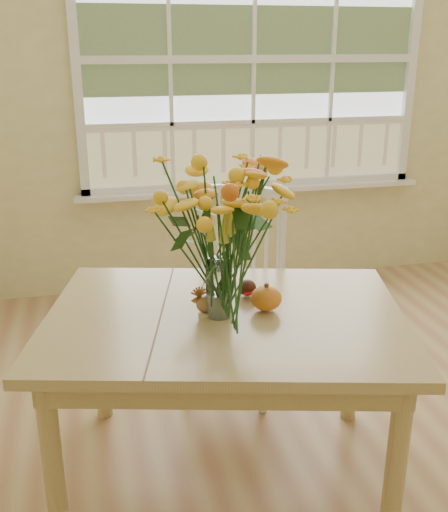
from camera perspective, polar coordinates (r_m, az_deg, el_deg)
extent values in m
cube|color=#AD7B53|center=(2.64, 16.19, -20.19)|extent=(4.00, 4.50, 0.01)
cube|color=#D4C987|center=(4.14, 2.67, 15.48)|extent=(4.00, 0.02, 2.70)
cube|color=silver|center=(4.11, 2.78, 18.25)|extent=(2.20, 0.00, 1.60)
cube|color=white|center=(4.17, 2.79, 6.34)|extent=(2.42, 0.12, 0.03)
cube|color=tan|center=(2.23, 0.12, -5.98)|extent=(1.50, 1.23, 0.04)
cube|color=tan|center=(2.26, 0.11, -7.58)|extent=(1.36, 1.08, 0.10)
cylinder|color=tan|center=(2.18, -15.99, -18.45)|extent=(0.07, 0.07, 0.67)
cylinder|color=tan|center=(2.80, -11.67, -8.92)|extent=(0.07, 0.07, 0.67)
cylinder|color=tan|center=(2.17, 16.05, -18.73)|extent=(0.07, 0.07, 0.67)
cylinder|color=tan|center=(2.79, 12.15, -9.07)|extent=(0.07, 0.07, 0.67)
cube|color=white|center=(2.90, 0.75, -4.50)|extent=(0.61, 0.60, 0.05)
cube|color=white|center=(2.97, 1.73, 1.36)|extent=(0.41, 0.26, 0.51)
cylinder|color=white|center=(2.92, -3.53, -9.66)|extent=(0.04, 0.04, 0.44)
cylinder|color=white|center=(3.20, -1.45, -6.91)|extent=(0.04, 0.04, 0.44)
cylinder|color=white|center=(2.83, 3.22, -10.68)|extent=(0.04, 0.04, 0.44)
cylinder|color=white|center=(3.11, 4.71, -7.74)|extent=(0.04, 0.04, 0.44)
cylinder|color=white|center=(2.17, -0.48, -3.05)|extent=(0.10, 0.10, 0.22)
ellipsoid|color=orange|center=(2.23, 4.04, -4.15)|extent=(0.12, 0.12, 0.09)
cylinder|color=#CCB78C|center=(2.22, -1.63, -5.45)|extent=(0.06, 0.06, 0.01)
ellipsoid|color=brown|center=(2.20, -1.64, -4.61)|extent=(0.08, 0.06, 0.07)
ellipsoid|color=#38160F|center=(2.36, 2.21, -3.11)|extent=(0.07, 0.07, 0.06)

